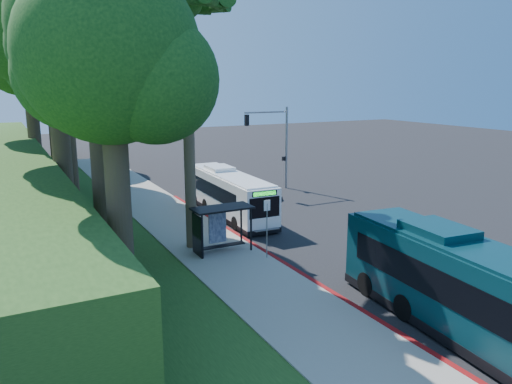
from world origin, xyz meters
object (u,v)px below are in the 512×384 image
white_bus (229,193)px  teal_bus (474,292)px  bus_shelter (217,221)px  pickup (247,187)px

white_bus → teal_bus: teal_bus is taller
bus_shelter → white_bus: (3.86, 6.87, -0.25)m
bus_shelter → pickup: (7.57, 11.45, -1.04)m
white_bus → pickup: (3.71, 4.58, -0.79)m
bus_shelter → pickup: bearing=56.5°
pickup → white_bus: bearing=-147.0°
bus_shelter → pickup: 13.77m
bus_shelter → pickup: bus_shelter is taller
bus_shelter → teal_bus: teal_bus is taller
pickup → teal_bus: bearing=-115.6°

